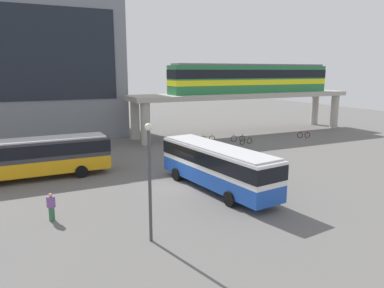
% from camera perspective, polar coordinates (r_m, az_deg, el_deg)
% --- Properties ---
extents(ground_plane, '(120.00, 120.00, 0.00)m').
position_cam_1_polar(ground_plane, '(36.24, -8.46, -2.14)').
color(ground_plane, '#605E5B').
extents(elevated_platform, '(31.89, 5.65, 5.49)m').
position_cam_1_polar(elevated_platform, '(50.04, 8.20, 7.04)').
color(elevated_platform, '#ADA89E').
rests_on(elevated_platform, ground_plane).
extents(train, '(23.64, 2.96, 3.84)m').
position_cam_1_polar(train, '(50.55, 9.38, 10.18)').
color(train, '#26723F').
rests_on(train, elevated_platform).
extents(bus_main, '(3.95, 11.28, 3.22)m').
position_cam_1_polar(bus_main, '(25.86, 3.87, -3.01)').
color(bus_main, '#1E4CB2').
rests_on(bus_main, ground_plane).
extents(bus_secondary, '(11.07, 2.87, 3.22)m').
position_cam_1_polar(bus_secondary, '(31.02, -23.13, -1.48)').
color(bus_secondary, orange).
rests_on(bus_secondary, ground_plane).
extents(bicycle_green, '(1.79, 0.26, 1.04)m').
position_cam_1_polar(bicycle_green, '(42.80, 8.47, 0.44)').
color(bicycle_green, black).
rests_on(bicycle_green, ground_plane).
extents(bicycle_red, '(1.75, 0.48, 1.04)m').
position_cam_1_polar(bicycle_red, '(48.63, 17.14, 1.37)').
color(bicycle_red, black).
rests_on(bicycle_red, ground_plane).
extents(bicycle_orange, '(1.71, 0.64, 1.04)m').
position_cam_1_polar(bicycle_orange, '(43.98, 2.48, 0.85)').
color(bicycle_orange, black).
rests_on(bicycle_orange, ground_plane).
extents(bicycle_silver, '(1.78, 0.34, 1.04)m').
position_cam_1_polar(bicycle_silver, '(39.59, 0.80, -0.33)').
color(bicycle_silver, black).
rests_on(bicycle_silver, ground_plane).
extents(bicycle_blue, '(1.68, 0.74, 1.04)m').
position_cam_1_polar(bicycle_blue, '(44.42, 7.25, 0.87)').
color(bicycle_blue, black).
rests_on(bicycle_blue, ground_plane).
extents(pedestrian_near_building, '(0.47, 0.46, 1.65)m').
position_cam_1_polar(pedestrian_near_building, '(22.42, -21.23, -9.34)').
color(pedestrian_near_building, '#33663F').
rests_on(pedestrian_near_building, ground_plane).
extents(lamp_post, '(0.36, 0.36, 6.00)m').
position_cam_1_polar(lamp_post, '(17.79, -6.69, -4.51)').
color(lamp_post, '#3F3F44').
rests_on(lamp_post, ground_plane).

